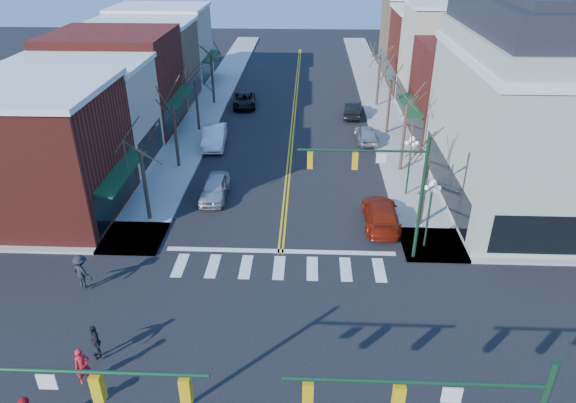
# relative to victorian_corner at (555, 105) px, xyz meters

# --- Properties ---
(ground) EXTENTS (160.00, 160.00, 0.00)m
(ground) POSITION_rel_victorian_corner_xyz_m (-16.50, -14.50, -6.66)
(ground) COLOR black
(ground) RESTS_ON ground
(sidewalk_left) EXTENTS (3.50, 70.00, 0.15)m
(sidewalk_left) POSITION_rel_victorian_corner_xyz_m (-25.25, 5.50, -6.58)
(sidewalk_left) COLOR #9E9B93
(sidewalk_left) RESTS_ON ground
(sidewalk_right) EXTENTS (3.50, 70.00, 0.15)m
(sidewalk_right) POSITION_rel_victorian_corner_xyz_m (-7.75, 5.50, -6.58)
(sidewalk_right) COLOR #9E9B93
(sidewalk_right) RESTS_ON ground
(bldg_left_brick_a) EXTENTS (10.00, 8.50, 8.00)m
(bldg_left_brick_a) POSITION_rel_victorian_corner_xyz_m (-32.00, -2.75, -2.66)
(bldg_left_brick_a) COLOR maroon
(bldg_left_brick_a) RESTS_ON ground
(bldg_left_stucco_a) EXTENTS (10.00, 7.00, 7.50)m
(bldg_left_stucco_a) POSITION_rel_victorian_corner_xyz_m (-32.00, 5.00, -2.91)
(bldg_left_stucco_a) COLOR #BAAF99
(bldg_left_stucco_a) RESTS_ON ground
(bldg_left_brick_b) EXTENTS (10.00, 9.00, 8.50)m
(bldg_left_brick_b) POSITION_rel_victorian_corner_xyz_m (-32.00, 13.00, -2.41)
(bldg_left_brick_b) COLOR maroon
(bldg_left_brick_b) RESTS_ON ground
(bldg_left_tan) EXTENTS (10.00, 7.50, 7.80)m
(bldg_left_tan) POSITION_rel_victorian_corner_xyz_m (-32.00, 21.25, -2.76)
(bldg_left_tan) COLOR #8F6E4F
(bldg_left_tan) RESTS_ON ground
(bldg_left_stucco_b) EXTENTS (10.00, 8.00, 8.20)m
(bldg_left_stucco_b) POSITION_rel_victorian_corner_xyz_m (-32.00, 29.00, -2.56)
(bldg_left_stucco_b) COLOR #BAAF99
(bldg_left_stucco_b) RESTS_ON ground
(bldg_right_brick_a) EXTENTS (10.00, 8.50, 8.00)m
(bldg_right_brick_a) POSITION_rel_victorian_corner_xyz_m (-1.00, 11.25, -2.66)
(bldg_right_brick_a) COLOR maroon
(bldg_right_brick_a) RESTS_ON ground
(bldg_right_stucco) EXTENTS (10.00, 7.00, 10.00)m
(bldg_right_stucco) POSITION_rel_victorian_corner_xyz_m (-1.00, 19.00, -1.66)
(bldg_right_stucco) COLOR #BAAF99
(bldg_right_stucco) RESTS_ON ground
(bldg_right_brick_b) EXTENTS (10.00, 8.00, 8.50)m
(bldg_right_brick_b) POSITION_rel_victorian_corner_xyz_m (-1.00, 26.50, -2.41)
(bldg_right_brick_b) COLOR maroon
(bldg_right_brick_b) RESTS_ON ground
(bldg_right_tan) EXTENTS (10.00, 8.00, 9.00)m
(bldg_right_tan) POSITION_rel_victorian_corner_xyz_m (-1.00, 34.50, -2.16)
(bldg_right_tan) COLOR #8F6E4F
(bldg_right_tan) RESTS_ON ground
(victorian_corner) EXTENTS (12.25, 14.25, 13.30)m
(victorian_corner) POSITION_rel_victorian_corner_xyz_m (0.00, 0.00, 0.00)
(victorian_corner) COLOR #9FAA94
(victorian_corner) RESTS_ON ground
(traffic_mast_far_right) EXTENTS (6.60, 0.28, 7.20)m
(traffic_mast_far_right) POSITION_rel_victorian_corner_xyz_m (-10.95, -7.10, -1.95)
(traffic_mast_far_right) COLOR #14331E
(traffic_mast_far_right) RESTS_ON ground
(lamppost_corner) EXTENTS (0.36, 0.36, 4.33)m
(lamppost_corner) POSITION_rel_victorian_corner_xyz_m (-8.30, -6.00, -3.70)
(lamppost_corner) COLOR #14331E
(lamppost_corner) RESTS_ON ground
(lamppost_midblock) EXTENTS (0.36, 0.36, 4.33)m
(lamppost_midblock) POSITION_rel_victorian_corner_xyz_m (-8.30, 0.50, -3.70)
(lamppost_midblock) COLOR #14331E
(lamppost_midblock) RESTS_ON ground
(tree_left_a) EXTENTS (0.24, 0.24, 4.76)m
(tree_left_a) POSITION_rel_victorian_corner_xyz_m (-24.90, -3.50, -4.28)
(tree_left_a) COLOR #382B21
(tree_left_a) RESTS_ON ground
(tree_left_b) EXTENTS (0.24, 0.24, 5.04)m
(tree_left_b) POSITION_rel_victorian_corner_xyz_m (-24.90, 4.50, -4.14)
(tree_left_b) COLOR #382B21
(tree_left_b) RESTS_ON ground
(tree_left_c) EXTENTS (0.24, 0.24, 4.55)m
(tree_left_c) POSITION_rel_victorian_corner_xyz_m (-24.90, 12.50, -4.38)
(tree_left_c) COLOR #382B21
(tree_left_c) RESTS_ON ground
(tree_left_d) EXTENTS (0.24, 0.24, 4.90)m
(tree_left_d) POSITION_rel_victorian_corner_xyz_m (-24.90, 20.50, -4.21)
(tree_left_d) COLOR #382B21
(tree_left_d) RESTS_ON ground
(tree_right_a) EXTENTS (0.24, 0.24, 4.62)m
(tree_right_a) POSITION_rel_victorian_corner_xyz_m (-8.10, -3.50, -4.35)
(tree_right_a) COLOR #382B21
(tree_right_a) RESTS_ON ground
(tree_right_b) EXTENTS (0.24, 0.24, 5.18)m
(tree_right_b) POSITION_rel_victorian_corner_xyz_m (-8.10, 4.50, -4.07)
(tree_right_b) COLOR #382B21
(tree_right_b) RESTS_ON ground
(tree_right_c) EXTENTS (0.24, 0.24, 4.83)m
(tree_right_c) POSITION_rel_victorian_corner_xyz_m (-8.10, 12.50, -4.24)
(tree_right_c) COLOR #382B21
(tree_right_c) RESTS_ON ground
(tree_right_d) EXTENTS (0.24, 0.24, 4.97)m
(tree_right_d) POSITION_rel_victorian_corner_xyz_m (-8.10, 20.50, -4.17)
(tree_right_d) COLOR #382B21
(tree_right_d) RESTS_ON ground
(car_left_near) EXTENTS (1.73, 4.29, 1.46)m
(car_left_near) POSITION_rel_victorian_corner_xyz_m (-21.30, -0.34, -5.93)
(car_left_near) COLOR #B7B8BD
(car_left_near) RESTS_ON ground
(car_left_mid) EXTENTS (2.12, 5.11, 1.65)m
(car_left_mid) POSITION_rel_victorian_corner_xyz_m (-22.90, 9.01, -5.83)
(car_left_mid) COLOR white
(car_left_mid) RESTS_ON ground
(car_left_far) EXTENTS (2.66, 4.98, 1.33)m
(car_left_far) POSITION_rel_victorian_corner_xyz_m (-21.62, 19.73, -5.99)
(car_left_far) COLOR black
(car_left_far) RESTS_ON ground
(car_right_near) EXTENTS (2.14, 5.10, 1.47)m
(car_right_near) POSITION_rel_victorian_corner_xyz_m (-10.50, -3.43, -5.92)
(car_right_near) COLOR maroon
(car_right_near) RESTS_ON ground
(car_right_mid) EXTENTS (1.93, 4.26, 1.42)m
(car_right_mid) POSITION_rel_victorian_corner_xyz_m (-10.10, 10.43, -5.95)
(car_right_mid) COLOR #ADADB2
(car_right_mid) RESTS_ON ground
(car_right_far) EXTENTS (2.06, 4.56, 1.45)m
(car_right_far) POSITION_rel_victorian_corner_xyz_m (-10.77, 17.08, -5.93)
(car_right_far) COLOR black
(car_right_far) RESTS_ON ground
(pedestrian_red_a) EXTENTS (0.70, 0.68, 1.63)m
(pedestrian_red_a) POSITION_rel_victorian_corner_xyz_m (-23.80, -16.59, -5.69)
(pedestrian_red_a) COLOR red
(pedestrian_red_a) RESTS_ON sidewalk_left
(pedestrian_dark_a) EXTENTS (0.90, 1.01, 1.65)m
(pedestrian_dark_a) POSITION_rel_victorian_corner_xyz_m (-23.80, -15.22, -5.68)
(pedestrian_dark_a) COLOR black
(pedestrian_dark_a) RESTS_ON sidewalk_left
(pedestrian_dark_b) EXTENTS (1.39, 1.17, 1.86)m
(pedestrian_dark_b) POSITION_rel_victorian_corner_xyz_m (-26.23, -10.55, -5.58)
(pedestrian_dark_b) COLOR black
(pedestrian_dark_b) RESTS_ON sidewalk_left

